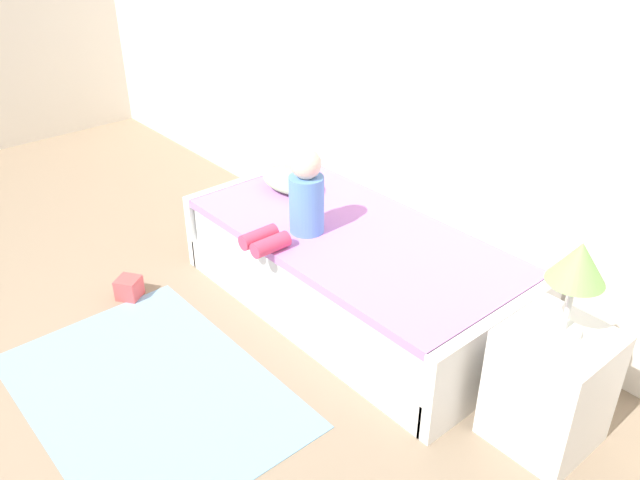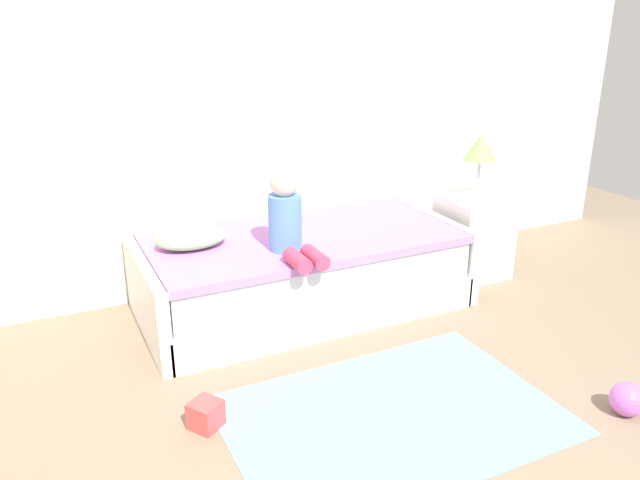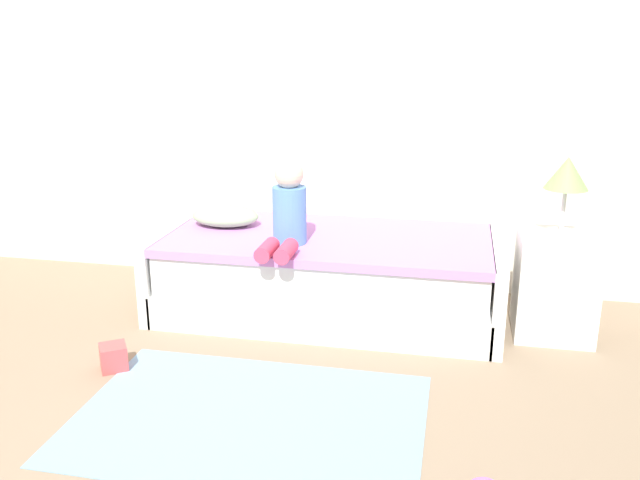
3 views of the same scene
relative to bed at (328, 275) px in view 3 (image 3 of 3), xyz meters
name	(u,v)px [view 3 (image 3 of 3)]	position (x,y,z in m)	size (l,w,h in m)	color
wall_rear	(281,72)	(-0.44, 0.60, 1.20)	(7.20, 0.10, 2.90)	silver
bed	(328,275)	(0.00, 0.00, 0.00)	(2.11, 1.00, 0.50)	white
nightstand	(555,285)	(1.35, -0.05, 0.05)	(0.44, 0.44, 0.60)	white
table_lamp	(567,177)	(1.35, -0.05, 0.69)	(0.24, 0.24, 0.45)	silver
child_figure	(287,212)	(-0.20, -0.23, 0.46)	(0.20, 0.51, 0.50)	#598CD1
pillow	(225,216)	(-0.70, 0.10, 0.32)	(0.44, 0.30, 0.13)	#99CC8C
area_rug	(249,417)	(-0.12, -1.30, -0.24)	(1.60, 1.10, 0.01)	#7AA8CC
toy_block	(114,357)	(-0.96, -0.99, -0.18)	(0.13, 0.13, 0.13)	#E54C4C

